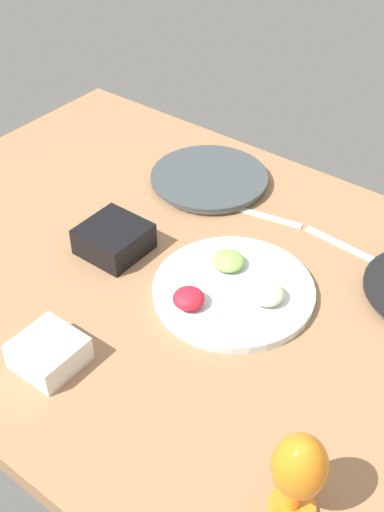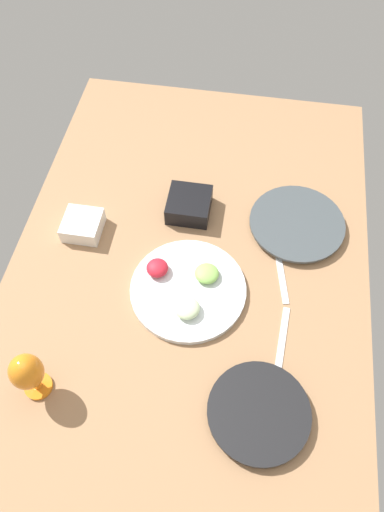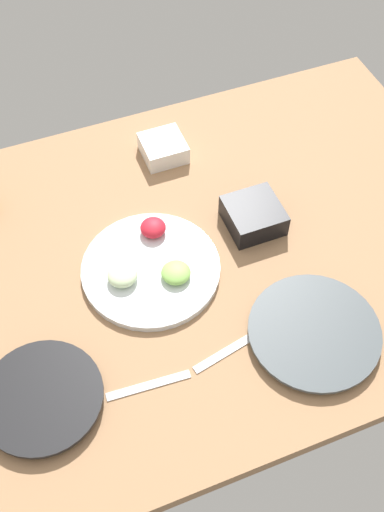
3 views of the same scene
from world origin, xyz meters
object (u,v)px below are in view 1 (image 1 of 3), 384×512
Objects in this scene: dinner_plate_left at (209,179)px; hurricane_glass_orange at (299,470)px; square_bowl_white at (49,351)px; square_bowl_black at (114,238)px; fruit_platter at (233,289)px.

hurricane_glass_orange reaches higher than dinner_plate_left.
square_bowl_white is 32.95cm from square_bowl_black.
hurricane_glass_orange is at bearing 2.78° from square_bowl_white.
fruit_platter is 2.49× the size of square_bowl_black.
hurricane_glass_orange reaches higher than square_bowl_white.
dinner_plate_left is 2.22× the size of square_bowl_black.
fruit_platter is at bearing 65.60° from square_bowl_white.
square_bowl_black is at bearing -91.22° from dinner_plate_left.
square_bowl_white is (-15.72, -34.65, 1.56)cm from fruit_platter.
hurricane_glass_orange reaches higher than fruit_platter.
square_bowl_white is (-48.78, -2.37, -7.34)cm from hurricane_glass_orange.
hurricane_glass_orange is 67.81cm from square_bowl_black.
hurricane_glass_orange is at bearing -24.60° from square_bowl_black.
dinner_plate_left is at bearing 100.50° from square_bowl_white.
hurricane_glass_orange is at bearing -44.31° from fruit_platter.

